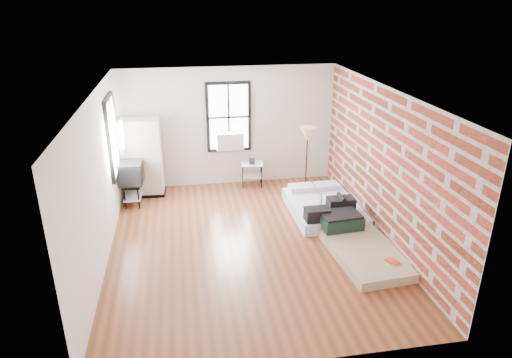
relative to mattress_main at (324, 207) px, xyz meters
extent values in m
plane|color=#5B3118|center=(-1.75, -0.96, -0.16)|extent=(6.00, 6.00, 0.00)
cube|color=silver|center=(-1.75, 2.04, 1.24)|extent=(5.00, 0.01, 2.80)
cube|color=silver|center=(-1.75, -3.96, 1.24)|extent=(5.00, 0.01, 2.80)
cube|color=silver|center=(-4.25, -0.96, 1.24)|extent=(0.01, 6.00, 2.80)
cube|color=#9B3324|center=(0.75, -0.96, 1.24)|extent=(0.02, 6.00, 2.80)
cube|color=white|center=(-1.75, -0.96, 2.64)|extent=(5.00, 6.00, 0.01)
cube|color=white|center=(-1.75, 1.99, 1.49)|extent=(0.90, 0.02, 1.50)
cube|color=black|center=(-2.23, 2.01, 1.49)|extent=(0.07, 0.08, 1.64)
cube|color=black|center=(-1.26, 2.01, 1.49)|extent=(0.07, 0.08, 1.64)
cube|color=black|center=(-1.75, 2.01, 2.27)|extent=(0.90, 0.08, 0.07)
cube|color=black|center=(-1.75, 2.01, 0.70)|extent=(0.90, 0.08, 0.07)
cube|color=black|center=(-1.75, 1.98, 1.49)|extent=(0.04, 0.02, 1.50)
cube|color=black|center=(-1.75, 1.98, 1.49)|extent=(0.90, 0.02, 0.04)
cube|color=white|center=(-1.75, 1.87, 0.96)|extent=(0.62, 0.30, 0.40)
cube|color=white|center=(-4.20, 0.84, 1.49)|extent=(0.02, 0.90, 1.50)
cube|color=black|center=(-4.22, 0.35, 1.49)|extent=(0.08, 0.07, 1.64)
cube|color=black|center=(-4.22, 1.32, 1.49)|extent=(0.08, 0.07, 1.64)
cube|color=black|center=(-4.22, 0.84, 2.27)|extent=(0.08, 0.90, 0.07)
cube|color=black|center=(-4.22, 0.84, 0.70)|extent=(0.08, 0.90, 0.07)
cube|color=black|center=(-4.19, 0.84, 1.49)|extent=(0.02, 0.04, 1.50)
cube|color=black|center=(-4.19, 0.84, 1.49)|extent=(0.02, 0.90, 0.04)
cube|color=white|center=(0.00, 0.02, -0.04)|extent=(1.39, 1.86, 0.24)
cube|color=white|center=(-0.30, 0.75, 0.14)|extent=(0.54, 0.35, 0.12)
cube|color=white|center=(0.29, 0.75, 0.14)|extent=(0.54, 0.35, 0.12)
cube|color=black|center=(0.20, -0.41, 0.23)|extent=(0.54, 0.32, 0.29)
cylinder|color=black|center=(0.20, -0.41, 0.39)|extent=(0.08, 0.34, 0.08)
cube|color=black|center=(-0.37, -0.71, 0.21)|extent=(0.47, 0.30, 0.25)
cylinder|color=#C1E3F9|center=(-0.09, -0.03, 0.19)|extent=(0.07, 0.07, 0.21)
cylinder|color=blue|center=(-0.09, -0.03, 0.31)|extent=(0.03, 0.03, 0.03)
cube|color=#C1B28B|center=(0.20, -1.65, -0.08)|extent=(1.26, 2.16, 0.16)
cube|color=#153127|center=(0.03, -0.90, 0.12)|extent=(0.81, 0.61, 0.24)
cube|color=black|center=(0.03, -0.90, 0.26)|extent=(0.76, 0.56, 0.04)
cube|color=#BC401E|center=(0.47, -2.23, 0.02)|extent=(0.22, 0.26, 0.03)
cube|color=black|center=(-3.75, 1.69, -0.13)|extent=(0.92, 0.57, 0.06)
cube|color=beige|center=(-3.75, 1.69, 0.75)|extent=(0.88, 0.53, 1.71)
cylinder|color=black|center=(-1.49, 1.61, 0.12)|extent=(0.02, 0.02, 0.56)
cylinder|color=black|center=(-1.04, 1.56, 0.12)|extent=(0.02, 0.02, 0.56)
cylinder|color=black|center=(-1.44, 1.96, 0.12)|extent=(0.02, 0.02, 0.56)
cylinder|color=black|center=(-1.00, 1.90, 0.12)|extent=(0.02, 0.02, 0.56)
cube|color=silver|center=(-1.24, 1.76, 0.40)|extent=(0.55, 0.47, 0.02)
cube|color=silver|center=(-1.24, 1.76, 0.09)|extent=(0.53, 0.44, 0.02)
cube|color=black|center=(-1.24, 1.76, 0.46)|extent=(0.14, 0.20, 0.10)
cylinder|color=black|center=(-0.16, 0.91, -0.15)|extent=(0.23, 0.23, 0.03)
cylinder|color=black|center=(-0.16, 0.91, 0.57)|extent=(0.03, 0.03, 1.41)
cone|color=tan|center=(-0.16, 0.91, 1.32)|extent=(0.35, 0.35, 0.31)
cylinder|color=black|center=(-4.12, 0.92, 0.07)|extent=(0.03, 0.03, 0.47)
cylinder|color=black|center=(-3.84, 0.91, 0.07)|extent=(0.03, 0.03, 0.47)
cylinder|color=black|center=(-4.09, 1.49, 0.07)|extent=(0.03, 0.03, 0.47)
cylinder|color=black|center=(-3.81, 1.47, 0.07)|extent=(0.03, 0.03, 0.47)
cube|color=black|center=(-3.97, 1.20, 0.31)|extent=(0.41, 0.70, 0.03)
cube|color=silver|center=(-3.97, 1.20, 0.03)|extent=(0.39, 0.68, 0.02)
cube|color=black|center=(-3.97, 1.20, 0.56)|extent=(0.50, 0.57, 0.47)
cube|color=black|center=(-3.73, 1.18, 0.56)|extent=(0.04, 0.45, 0.38)
camera|label=1|loc=(-2.84, -8.24, 4.14)|focal=32.00mm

